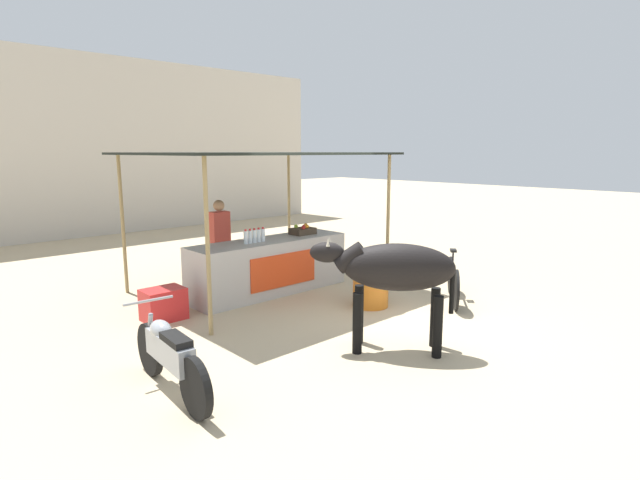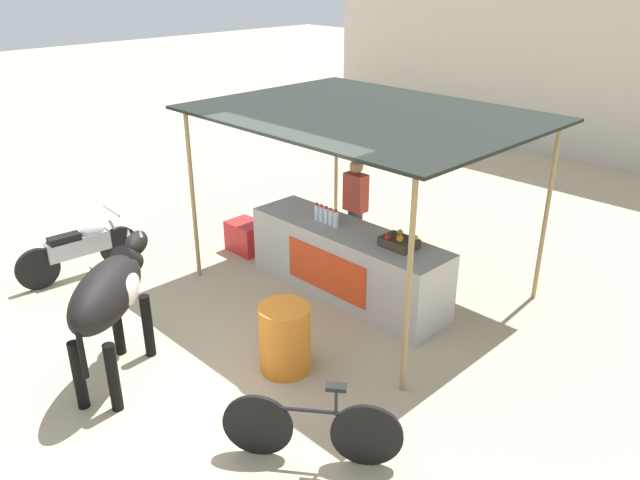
{
  "view_description": "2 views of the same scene",
  "coord_description": "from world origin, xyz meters",
  "px_view_note": "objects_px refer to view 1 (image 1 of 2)",
  "views": [
    {
      "loc": [
        -5.26,
        -4.77,
        2.5
      ],
      "look_at": [
        0.26,
        1.16,
        1.06
      ],
      "focal_mm": 28.0,
      "sensor_mm": 36.0,
      "label": 1
    },
    {
      "loc": [
        5.16,
        -3.42,
        4.21
      ],
      "look_at": [
        0.17,
        1.52,
        1.08
      ],
      "focal_mm": 35.0,
      "sensor_mm": 36.0,
      "label": 2
    }
  ],
  "objects_px": {
    "fruit_crate": "(303,230)",
    "water_barrel": "(371,282)",
    "stall_counter": "(270,266)",
    "cooler_box": "(164,304)",
    "cow": "(393,271)",
    "motorcycle_parked": "(169,354)",
    "bicycle_leaning": "(453,281)",
    "vendor_behind_counter": "(220,244)"
  },
  "relations": [
    {
      "from": "fruit_crate",
      "to": "water_barrel",
      "type": "height_order",
      "value": "fruit_crate"
    },
    {
      "from": "stall_counter",
      "to": "water_barrel",
      "type": "distance_m",
      "value": 1.91
    },
    {
      "from": "fruit_crate",
      "to": "water_barrel",
      "type": "relative_size",
      "value": 0.55
    },
    {
      "from": "fruit_crate",
      "to": "cooler_box",
      "type": "height_order",
      "value": "fruit_crate"
    },
    {
      "from": "cow",
      "to": "motorcycle_parked",
      "type": "bearing_deg",
      "value": 162.7
    },
    {
      "from": "fruit_crate",
      "to": "bicycle_leaning",
      "type": "xyz_separation_m",
      "value": [
        1.11,
        -2.58,
        -0.68
      ]
    },
    {
      "from": "stall_counter",
      "to": "motorcycle_parked",
      "type": "height_order",
      "value": "stall_counter"
    },
    {
      "from": "cooler_box",
      "to": "water_barrel",
      "type": "height_order",
      "value": "water_barrel"
    },
    {
      "from": "stall_counter",
      "to": "motorcycle_parked",
      "type": "relative_size",
      "value": 1.67
    },
    {
      "from": "motorcycle_parked",
      "to": "water_barrel",
      "type": "bearing_deg",
      "value": 8.51
    },
    {
      "from": "stall_counter",
      "to": "vendor_behind_counter",
      "type": "xyz_separation_m",
      "value": [
        -0.54,
        0.75,
        0.37
      ]
    },
    {
      "from": "stall_counter",
      "to": "motorcycle_parked",
      "type": "distance_m",
      "value": 3.87
    },
    {
      "from": "stall_counter",
      "to": "fruit_crate",
      "type": "distance_m",
      "value": 1.0
    },
    {
      "from": "fruit_crate",
      "to": "vendor_behind_counter",
      "type": "distance_m",
      "value": 1.55
    },
    {
      "from": "stall_counter",
      "to": "cooler_box",
      "type": "distance_m",
      "value": 2.09
    },
    {
      "from": "vendor_behind_counter",
      "to": "motorcycle_parked",
      "type": "xyz_separation_m",
      "value": [
        -2.54,
        -3.09,
        -0.42
      ]
    },
    {
      "from": "stall_counter",
      "to": "vendor_behind_counter",
      "type": "height_order",
      "value": "vendor_behind_counter"
    },
    {
      "from": "stall_counter",
      "to": "water_barrel",
      "type": "relative_size",
      "value": 3.77
    },
    {
      "from": "cow",
      "to": "cooler_box",
      "type": "bearing_deg",
      "value": 117.85
    },
    {
      "from": "stall_counter",
      "to": "fruit_crate",
      "type": "relative_size",
      "value": 6.82
    },
    {
      "from": "cooler_box",
      "to": "motorcycle_parked",
      "type": "xyz_separation_m",
      "value": [
        -1.01,
        -2.24,
        0.19
      ]
    },
    {
      "from": "vendor_behind_counter",
      "to": "stall_counter",
      "type": "bearing_deg",
      "value": -54.29
    },
    {
      "from": "motorcycle_parked",
      "to": "stall_counter",
      "type": "bearing_deg",
      "value": 37.16
    },
    {
      "from": "cooler_box",
      "to": "motorcycle_parked",
      "type": "relative_size",
      "value": 0.33
    },
    {
      "from": "bicycle_leaning",
      "to": "stall_counter",
      "type": "bearing_deg",
      "value": 127.52
    },
    {
      "from": "cooler_box",
      "to": "motorcycle_parked",
      "type": "height_order",
      "value": "motorcycle_parked"
    },
    {
      "from": "fruit_crate",
      "to": "bicycle_leaning",
      "type": "bearing_deg",
      "value": -66.69
    },
    {
      "from": "cooler_box",
      "to": "bicycle_leaning",
      "type": "bearing_deg",
      "value": -31.21
    },
    {
      "from": "water_barrel",
      "to": "bicycle_leaning",
      "type": "distance_m",
      "value": 1.45
    },
    {
      "from": "stall_counter",
      "to": "cooler_box",
      "type": "xyz_separation_m",
      "value": [
        -2.07,
        -0.1,
        -0.24
      ]
    },
    {
      "from": "vendor_behind_counter",
      "to": "cooler_box",
      "type": "distance_m",
      "value": 1.86
    },
    {
      "from": "stall_counter",
      "to": "water_barrel",
      "type": "xyz_separation_m",
      "value": [
        0.71,
        -1.77,
        -0.08
      ]
    },
    {
      "from": "vendor_behind_counter",
      "to": "bicycle_leaning",
      "type": "distance_m",
      "value": 4.15
    },
    {
      "from": "stall_counter",
      "to": "cow",
      "type": "height_order",
      "value": "cow"
    },
    {
      "from": "vendor_behind_counter",
      "to": "cooler_box",
      "type": "bearing_deg",
      "value": -151.0
    },
    {
      "from": "vendor_behind_counter",
      "to": "cow",
      "type": "bearing_deg",
      "value": -88.83
    },
    {
      "from": "stall_counter",
      "to": "vendor_behind_counter",
      "type": "bearing_deg",
      "value": 125.71
    },
    {
      "from": "vendor_behind_counter",
      "to": "cow",
      "type": "xyz_separation_m",
      "value": [
        0.08,
        -3.9,
        0.18
      ]
    },
    {
      "from": "fruit_crate",
      "to": "cooler_box",
      "type": "bearing_deg",
      "value": -177.06
    },
    {
      "from": "cooler_box",
      "to": "water_barrel",
      "type": "bearing_deg",
      "value": -30.92
    },
    {
      "from": "stall_counter",
      "to": "cooler_box",
      "type": "height_order",
      "value": "stall_counter"
    },
    {
      "from": "cow",
      "to": "bicycle_leaning",
      "type": "relative_size",
      "value": 1.22
    }
  ]
}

